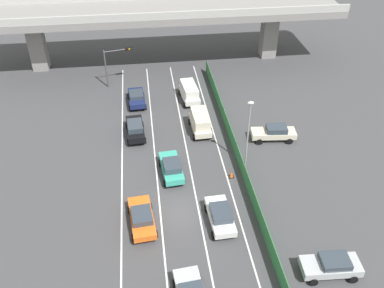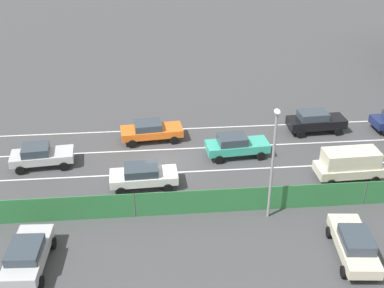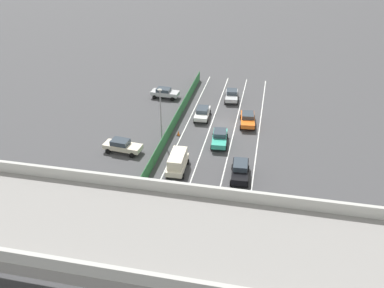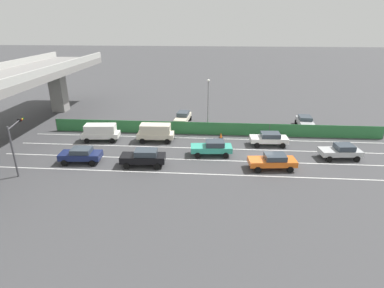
{
  "view_description": "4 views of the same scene",
  "coord_description": "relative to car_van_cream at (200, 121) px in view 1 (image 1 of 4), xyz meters",
  "views": [
    {
      "loc": [
        -2.25,
        -25.46,
        25.96
      ],
      "look_at": [
        2.05,
        7.89,
        1.5
      ],
      "focal_mm": 39.66,
      "sensor_mm": 36.0,
      "label": 1
    },
    {
      "loc": [
        30.05,
        -0.64,
        17.87
      ],
      "look_at": [
        0.13,
        2.06,
        1.34
      ],
      "focal_mm": 45.59,
      "sensor_mm": 36.0,
      "label": 2
    },
    {
      "loc": [
        -5.67,
        48.46,
        24.91
      ],
      "look_at": [
        2.65,
        8.39,
        1.37
      ],
      "focal_mm": 37.32,
      "sensor_mm": 36.0,
      "label": 3
    },
    {
      "loc": [
        -32.02,
        5.06,
        13.97
      ],
      "look_at": [
        -2.51,
        7.32,
        2.15
      ],
      "focal_mm": 29.29,
      "sensor_mm": 36.0,
      "label": 4
    }
  ],
  "objects": [
    {
      "name": "car_taxi_teal",
      "position": [
        -3.72,
        -6.97,
        -0.31
      ],
      "size": [
        2.26,
        4.62,
        1.66
      ],
      "color": "teal",
      "rests_on": "ground"
    },
    {
      "name": "car_van_white",
      "position": [
        -0.34,
        6.74,
        -0.04
      ],
      "size": [
        2.34,
        4.59,
        2.08
      ],
      "color": "silver",
      "rests_on": "ground"
    },
    {
      "name": "ground_plane",
      "position": [
        -3.49,
        -12.24,
        -1.22
      ],
      "size": [
        300.0,
        300.0,
        0.0
      ],
      "primitive_type": "plane",
      "color": "#424244"
    },
    {
      "name": "green_fence",
      "position": [
        2.88,
        -7.12,
        -0.4
      ],
      "size": [
        0.1,
        42.34,
        1.64
      ],
      "color": "#2D753D",
      "rests_on": "ground"
    },
    {
      "name": "car_hatchback_white",
      "position": [
        -0.3,
        -13.66,
        -0.34
      ],
      "size": [
        2.15,
        4.45,
        1.56
      ],
      "color": "silver",
      "rests_on": "ground"
    },
    {
      "name": "lane_line_mid_left",
      "position": [
        -5.13,
        -7.12,
        -1.22
      ],
      "size": [
        0.14,
        46.24,
        0.01
      ],
      "primitive_type": "cube",
      "color": "silver",
      "rests_on": "ground"
    },
    {
      "name": "parked_sedan_cream",
      "position": [
        7.46,
        -2.58,
        -0.32
      ],
      "size": [
        4.77,
        2.3,
        1.63
      ],
      "color": "beige",
      "rests_on": "ground"
    },
    {
      "name": "lane_line_left_edge",
      "position": [
        -8.4,
        -7.12,
        -1.22
      ],
      "size": [
        0.14,
        46.24,
        0.01
      ],
      "primitive_type": "cube",
      "color": "silver",
      "rests_on": "ground"
    },
    {
      "name": "car_sedan_navy",
      "position": [
        -6.67,
        6.63,
        -0.33
      ],
      "size": [
        2.22,
        4.31,
        1.59
      ],
      "color": "navy",
      "rests_on": "ground"
    },
    {
      "name": "car_taxi_orange",
      "position": [
        -6.68,
        -13.06,
        -0.36
      ],
      "size": [
        2.4,
        4.82,
        1.55
      ],
      "color": "orange",
      "rests_on": "ground"
    },
    {
      "name": "lane_line_mid_right",
      "position": [
        -1.86,
        -7.12,
        -1.22
      ],
      "size": [
        0.14,
        46.24,
        0.01
      ],
      "primitive_type": "cube",
      "color": "silver",
      "rests_on": "ground"
    },
    {
      "name": "parked_wagon_silver",
      "position": [
        6.76,
        -19.58,
        -0.33
      ],
      "size": [
        4.38,
        2.23,
        1.58
      ],
      "color": "#B2B5B7",
      "rests_on": "ground"
    },
    {
      "name": "car_van_cream",
      "position": [
        0.0,
        0.0,
        0.0
      ],
      "size": [
        2.14,
        4.47,
        2.16
      ],
      "color": "beige",
      "rests_on": "ground"
    },
    {
      "name": "traffic_cone",
      "position": [
        1.82,
        -8.01,
        -0.91
      ],
      "size": [
        0.47,
        0.47,
        0.68
      ],
      "color": "orange",
      "rests_on": "ground"
    },
    {
      "name": "street_lamp",
      "position": [
        3.56,
        -6.25,
        3.06
      ],
      "size": [
        0.6,
        0.36,
        7.04
      ],
      "color": "gray",
      "rests_on": "ground"
    },
    {
      "name": "elevated_overpass",
      "position": [
        -3.49,
        18.0,
        5.52
      ],
      "size": [
        49.79,
        8.65,
        8.5
      ],
      "color": "gray",
      "rests_on": "ground"
    },
    {
      "name": "traffic_light",
      "position": [
        -8.92,
        11.67,
        2.4
      ],
      "size": [
        3.64,
        1.01,
        5.04
      ],
      "color": "#47474C",
      "rests_on": "ground"
    },
    {
      "name": "lane_line_right_edge",
      "position": [
        1.41,
        -7.12,
        -1.22
      ],
      "size": [
        0.14,
        46.24,
        0.01
      ],
      "primitive_type": "cube",
      "color": "silver",
      "rests_on": "ground"
    },
    {
      "name": "car_sedan_black",
      "position": [
        -6.95,
        -0.08,
        -0.26
      ],
      "size": [
        2.16,
        4.6,
        1.75
      ],
      "color": "black",
      "rests_on": "ground"
    }
  ]
}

